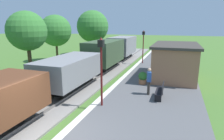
{
  "coord_description": "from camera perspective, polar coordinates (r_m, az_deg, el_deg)",
  "views": [
    {
      "loc": [
        4.54,
        -5.53,
        4.57
      ],
      "look_at": [
        0.53,
        6.04,
        1.63
      ],
      "focal_mm": 30.51,
      "sensor_mm": 36.0,
      "label": 1
    }
  ],
  "objects": [
    {
      "name": "platform_edge_stripe",
      "position": [
        8.15,
        -15.87,
        -19.06
      ],
      "size": [
        0.36,
        60.0,
        0.01
      ],
      "primitive_type": "cube",
      "color": "silver",
      "rests_on": "platform_slab"
    },
    {
      "name": "track_ballast",
      "position": [
        9.96,
        -29.65,
        -15.34
      ],
      "size": [
        3.8,
        60.0,
        0.12
      ],
      "primitive_type": "cube",
      "color": "gray",
      "rests_on": "ground"
    },
    {
      "name": "rail_near",
      "position": [
        9.41,
        -26.72,
        -15.81
      ],
      "size": [
        0.07,
        60.0,
        0.14
      ],
      "primitive_type": "cube",
      "color": "slate",
      "rests_on": "track_ballast"
    },
    {
      "name": "freight_train",
      "position": [
        16.99,
        -5.34,
        3.23
      ],
      "size": [
        2.5,
        26.0,
        2.72
      ],
      "color": "brown",
      "rests_on": "rail_near"
    },
    {
      "name": "station_hut",
      "position": [
        16.56,
        18.34,
        2.67
      ],
      "size": [
        3.5,
        5.8,
        2.78
      ],
      "color": "#9E6B4C",
      "rests_on": "platform_slab"
    },
    {
      "name": "bench_near_hut",
      "position": [
        11.74,
        14.33,
        -6.06
      ],
      "size": [
        0.42,
        1.5,
        0.91
      ],
      "color": "black",
      "rests_on": "platform_slab"
    },
    {
      "name": "person_waiting",
      "position": [
        12.1,
        11.0,
        -3.0
      ],
      "size": [
        0.33,
        0.43,
        1.71
      ],
      "rotation": [
        0.0,
        0.0,
        3.41
      ],
      "color": "#38332D",
      "rests_on": "platform_slab"
    },
    {
      "name": "potted_planter",
      "position": [
        14.29,
        9.18,
        -2.29
      ],
      "size": [
        0.64,
        0.64,
        0.92
      ],
      "color": "#9E6642",
      "rests_on": "platform_slab"
    },
    {
      "name": "lamp_post_near",
      "position": [
        9.87,
        -3.25,
        3.17
      ],
      "size": [
        0.28,
        0.28,
        3.7
      ],
      "color": "#591414",
      "rests_on": "platform_slab"
    },
    {
      "name": "lamp_post_far",
      "position": [
        21.77,
        9.37,
        8.68
      ],
      "size": [
        0.28,
        0.28,
        3.7
      ],
      "color": "#591414",
      "rests_on": "platform_slab"
    },
    {
      "name": "tree_trackside_far",
      "position": [
        15.43,
        -24.12,
        10.53
      ],
      "size": [
        2.88,
        2.88,
        5.54
      ],
      "color": "#4C3823",
      "rests_on": "ground"
    },
    {
      "name": "tree_field_left",
      "position": [
        24.78,
        -16.54,
        11.23
      ],
      "size": [
        3.82,
        3.82,
        5.74
      ],
      "color": "#4C3823",
      "rests_on": "ground"
    },
    {
      "name": "tree_field_distant",
      "position": [
        29.53,
        -5.81,
        12.84
      ],
      "size": [
        4.75,
        4.75,
        6.64
      ],
      "color": "#4C3823",
      "rests_on": "ground"
    }
  ]
}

